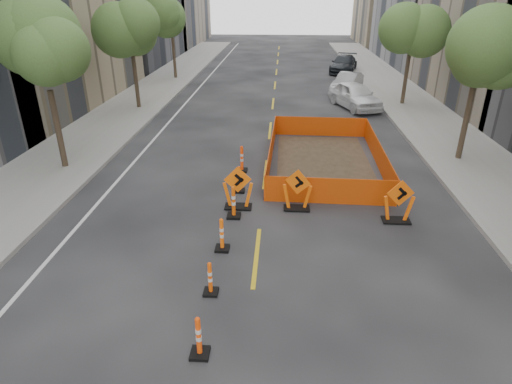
# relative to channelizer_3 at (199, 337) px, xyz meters

# --- Properties ---
(ground_plane) EXTENTS (140.00, 140.00, 0.00)m
(ground_plane) POSITION_rel_channelizer_3_xyz_m (0.94, -0.32, -0.49)
(ground_plane) COLOR black
(sidewalk_left) EXTENTS (4.00, 90.00, 0.15)m
(sidewalk_left) POSITION_rel_channelizer_3_xyz_m (-8.06, 11.68, -0.42)
(sidewalk_left) COLOR gray
(sidewalk_left) RESTS_ON ground
(sidewalk_right) EXTENTS (4.00, 90.00, 0.15)m
(sidewalk_right) POSITION_rel_channelizer_3_xyz_m (9.94, 11.68, -0.42)
(sidewalk_right) COLOR gray
(sidewalk_right) RESTS_ON ground
(tree_l_b) EXTENTS (2.80, 2.80, 5.95)m
(tree_l_b) POSITION_rel_channelizer_3_xyz_m (-7.46, 9.68, 4.03)
(tree_l_b) COLOR #382B1E
(tree_l_b) RESTS_ON ground
(tree_l_c) EXTENTS (2.80, 2.80, 5.95)m
(tree_l_c) POSITION_rel_channelizer_3_xyz_m (-7.46, 19.68, 4.03)
(tree_l_c) COLOR #382B1E
(tree_l_c) RESTS_ON ground
(tree_l_d) EXTENTS (2.80, 2.80, 5.95)m
(tree_l_d) POSITION_rel_channelizer_3_xyz_m (-7.46, 29.68, 4.03)
(tree_l_d) COLOR #382B1E
(tree_l_d) RESTS_ON ground
(tree_r_b) EXTENTS (2.80, 2.80, 5.95)m
(tree_r_b) POSITION_rel_channelizer_3_xyz_m (9.34, 11.68, 4.03)
(tree_r_b) COLOR #382B1E
(tree_r_b) RESTS_ON ground
(tree_r_c) EXTENTS (2.80, 2.80, 5.95)m
(tree_r_c) POSITION_rel_channelizer_3_xyz_m (9.34, 21.68, 4.03)
(tree_r_c) COLOR #382B1E
(tree_r_c) RESTS_ON ground
(channelizer_3) EXTENTS (0.39, 0.39, 0.99)m
(channelizer_3) POSITION_rel_channelizer_3_xyz_m (0.00, 0.00, 0.00)
(channelizer_3) COLOR #FF480A
(channelizer_3) RESTS_ON ground
(channelizer_4) EXTENTS (0.36, 0.36, 0.92)m
(channelizer_4) POSITION_rel_channelizer_3_xyz_m (-0.09, 1.98, -0.04)
(channelizer_4) COLOR #EB4F09
(channelizer_4) RESTS_ON ground
(channelizer_5) EXTENTS (0.40, 0.40, 1.02)m
(channelizer_5) POSITION_rel_channelizer_3_xyz_m (-0.06, 3.96, 0.02)
(channelizer_5) COLOR #FF5E0A
(channelizer_5) RESTS_ON ground
(channelizer_6) EXTENTS (0.44, 0.44, 1.12)m
(channelizer_6) POSITION_rel_channelizer_3_xyz_m (0.06, 5.94, 0.07)
(channelizer_6) COLOR #E15109
(channelizer_6) RESTS_ON ground
(channelizer_7) EXTENTS (0.40, 0.40, 1.02)m
(channelizer_7) POSITION_rel_channelizer_3_xyz_m (0.05, 7.92, 0.01)
(channelizer_7) COLOR #F4530A
(channelizer_7) RESTS_ON ground
(channelizer_8) EXTENTS (0.44, 0.44, 1.11)m
(channelizer_8) POSITION_rel_channelizer_3_xyz_m (-0.04, 9.90, 0.06)
(channelizer_8) COLOR #FF420A
(channelizer_8) RESTS_ON ground
(chevron_sign_left) EXTENTS (1.10, 0.74, 1.54)m
(chevron_sign_left) POSITION_rel_channelizer_3_xyz_m (0.14, 6.62, 0.28)
(chevron_sign_left) COLOR #F8630A
(chevron_sign_left) RESTS_ON ground
(chevron_sign_center) EXTENTS (1.14, 0.90, 1.49)m
(chevron_sign_center) POSITION_rel_channelizer_3_xyz_m (2.15, 6.63, 0.25)
(chevron_sign_center) COLOR #EB5B09
(chevron_sign_center) RESTS_ON ground
(chevron_sign_right) EXTENTS (1.06, 0.72, 1.48)m
(chevron_sign_right) POSITION_rel_channelizer_3_xyz_m (5.36, 5.97, 0.25)
(chevron_sign_right) COLOR #F25A0A
(chevron_sign_right) RESTS_ON ground
(safety_fence) EXTENTS (4.80, 7.92, 0.98)m
(safety_fence) POSITION_rel_channelizer_3_xyz_m (3.42, 11.03, -0.01)
(safety_fence) COLOR #FF560D
(safety_fence) RESTS_ON ground
(parked_car_near) EXTENTS (3.33, 5.00, 1.58)m
(parked_car_near) POSITION_rel_channelizer_3_xyz_m (6.12, 20.89, 0.30)
(parked_car_near) COLOR white
(parked_car_near) RESTS_ON ground
(parked_car_mid) EXTENTS (2.89, 4.23, 1.32)m
(parked_car_mid) POSITION_rel_channelizer_3_xyz_m (6.32, 25.82, 0.17)
(parked_car_mid) COLOR gray
(parked_car_mid) RESTS_ON ground
(parked_car_far) EXTENTS (3.24, 5.43, 1.47)m
(parked_car_far) POSITION_rel_channelizer_3_xyz_m (7.03, 33.94, 0.24)
(parked_car_far) COLOR black
(parked_car_far) RESTS_ON ground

